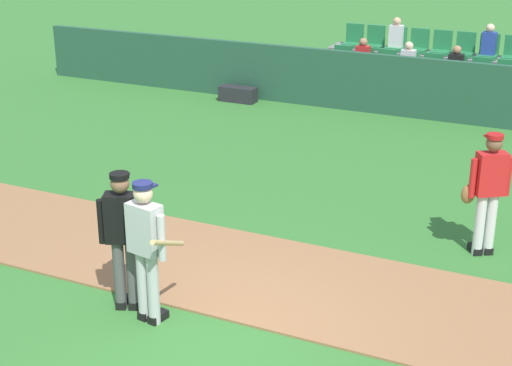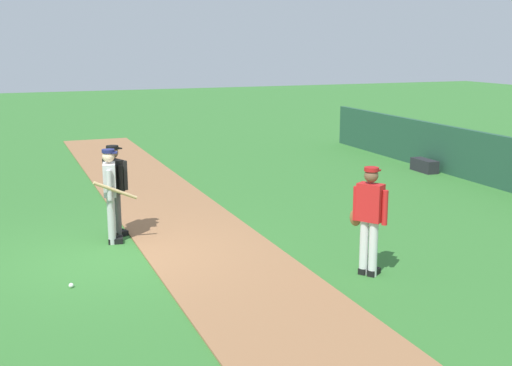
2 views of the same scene
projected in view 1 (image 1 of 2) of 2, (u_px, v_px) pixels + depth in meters
The scene contains 8 objects.
ground_plane at pixel (198, 338), 8.85m from camera, with size 80.00×80.00×0.00m, color #33702D.
infield_dirt_path at pixel (259, 276), 10.23m from camera, with size 28.00×2.35×0.03m, color #936642.
dugout_fence at pixel (420, 88), 17.07m from camera, with size 20.00×0.16×1.35m, color #234C38.
stadium_bleachers at pixel (434, 82), 18.36m from camera, with size 5.55×2.10×1.90m.
batter_grey_jersey at pixel (147, 247), 8.86m from camera, with size 0.63×0.80×1.76m.
umpire_home_plate at pixel (124, 233), 9.14m from camera, with size 0.55×0.42×1.76m.
runner_red_jersey at pixel (488, 190), 10.54m from camera, with size 0.62×0.45×1.76m.
equipment_bag at pixel (238, 94), 18.57m from camera, with size 0.90×0.36×0.36m, color #232328.
Camera 1 is at (3.86, -6.62, 4.81)m, focal length 54.34 mm.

